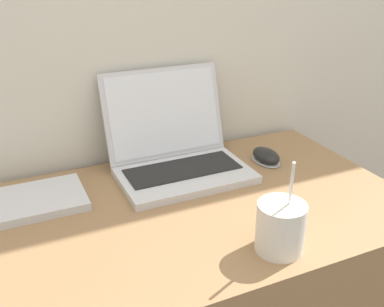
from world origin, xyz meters
The scene contains 3 objects.
laptop centered at (0.07, 0.50, 0.78)m, with size 0.34×0.29×0.26m.
drink_cup centered at (0.11, 0.08, 0.78)m, with size 0.10×0.10×0.21m.
computer_mouse centered at (0.32, 0.44, 0.74)m, with size 0.07×0.11×0.04m.
Camera 1 is at (-0.36, -0.52, 1.27)m, focal length 42.00 mm.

